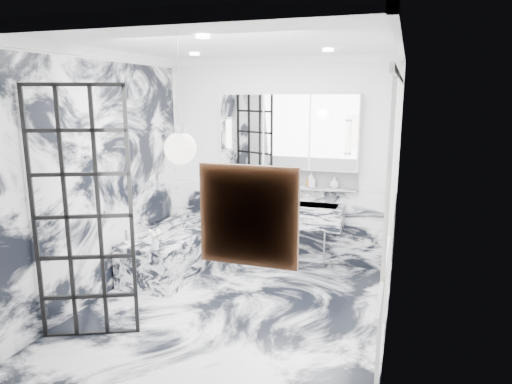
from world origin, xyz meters
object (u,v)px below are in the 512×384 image
(trough_sink, at_px, (283,213))
(crittall_door, at_px, (83,217))
(mirror_cabinet, at_px, (288,132))
(bathtub, at_px, (174,250))

(trough_sink, bearing_deg, crittall_door, -118.00)
(trough_sink, relative_size, mirror_cabinet, 0.84)
(crittall_door, relative_size, bathtub, 1.45)
(mirror_cabinet, bearing_deg, bathtub, -147.94)
(trough_sink, xyz_separation_m, mirror_cabinet, (-0.00, 0.17, 1.09))
(crittall_door, height_order, trough_sink, crittall_door)
(mirror_cabinet, bearing_deg, trough_sink, -90.00)
(crittall_door, bearing_deg, trough_sink, 37.74)
(crittall_door, bearing_deg, mirror_cabinet, 39.32)
(crittall_door, xyz_separation_m, mirror_cabinet, (1.29, 2.59, 0.62))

